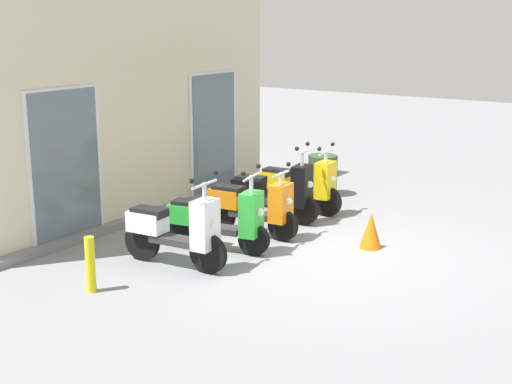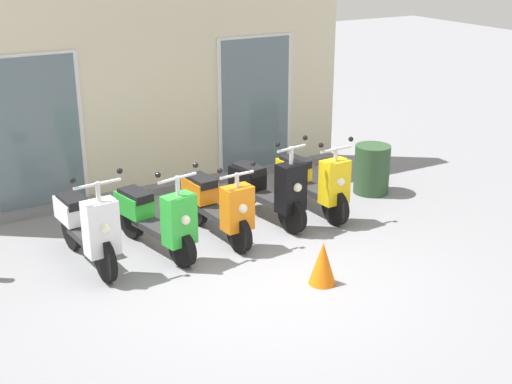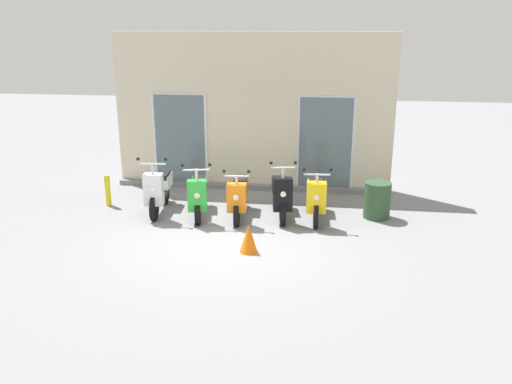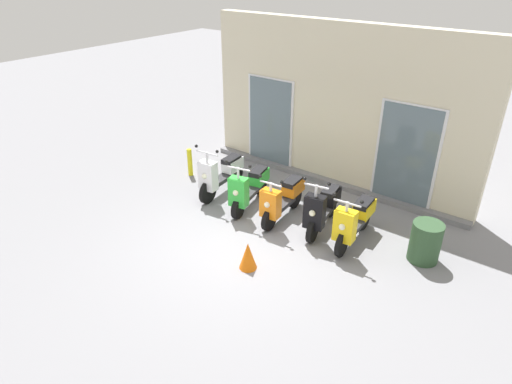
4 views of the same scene
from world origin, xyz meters
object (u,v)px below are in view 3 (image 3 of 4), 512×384
scooter_yellow (315,196)px  scooter_white (159,189)px  traffic_cone (249,238)px  scooter_orange (239,195)px  scooter_black (281,194)px  trash_bin (377,200)px  curb_bollard (108,190)px  scooter_green (198,194)px

scooter_yellow → scooter_white: bearing=-179.0°
traffic_cone → scooter_yellow: bearing=59.2°
scooter_orange → scooter_black: bearing=9.0°
trash_bin → scooter_orange: bearing=-172.8°
scooter_yellow → curb_bollard: 4.59m
scooter_yellow → traffic_cone: 2.18m
scooter_green → scooter_orange: (0.86, 0.01, 0.01)m
scooter_green → trash_bin: 3.74m
scooter_white → trash_bin: (4.59, 0.32, -0.14)m
scooter_white → traffic_cone: scooter_white is taller
scooter_orange → scooter_black: scooter_black is taller
scooter_black → scooter_yellow: (0.72, -0.04, -0.01)m
scooter_white → scooter_yellow: (3.31, 0.06, -0.03)m
traffic_cone → trash_bin: (2.38, 2.12, 0.12)m
scooter_green → scooter_orange: bearing=0.9°
scooter_green → trash_bin: bearing=5.8°
scooter_white → scooter_black: 2.60m
traffic_cone → curb_bollard: (-3.48, 2.08, 0.09)m
scooter_green → scooter_white: bearing=176.3°
scooter_black → traffic_cone: scooter_black is taller
scooter_black → trash_bin: size_ratio=2.04×
scooter_yellow → scooter_orange: bearing=-176.3°
scooter_green → traffic_cone: bearing=-52.5°
scooter_orange → curb_bollard: scooter_orange is taller
scooter_white → scooter_yellow: size_ratio=1.00×
scooter_orange → scooter_yellow: scooter_yellow is taller
scooter_green → traffic_cone: 2.21m
scooter_white → trash_bin: 4.60m
scooter_orange → trash_bin: bearing=7.2°
scooter_black → trash_bin: (1.99, 0.23, -0.11)m
curb_bollard → scooter_black: bearing=-2.8°
scooter_orange → scooter_yellow: (1.58, 0.10, 0.01)m
scooter_green → scooter_yellow: 2.45m
scooter_green → curb_bollard: size_ratio=2.25×
scooter_orange → traffic_cone: 1.83m
scooter_orange → curb_bollard: size_ratio=2.23×
scooter_black → scooter_yellow: 0.72m
scooter_white → scooter_green: size_ratio=1.02×
scooter_yellow → traffic_cone: size_ratio=3.08×
scooter_white → traffic_cone: bearing=-39.2°
curb_bollard → scooter_orange: bearing=-6.2°
scooter_black → trash_bin: bearing=6.5°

